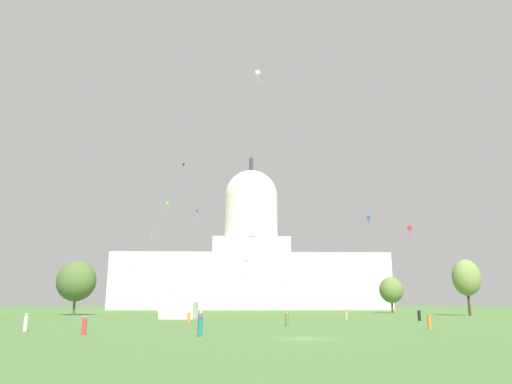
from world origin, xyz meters
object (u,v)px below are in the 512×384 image
Objects in this scene: person_orange_deep_crowd at (429,322)px; person_black_back_right at (419,316)px; person_red_mid_left at (84,327)px; capitol_building at (251,262)px; person_tan_near_tent at (346,315)px; kite_white_high at (258,73)px; kite_lime_mid at (167,204)px; person_grey_edge_east at (201,318)px; person_olive_back_center at (287,320)px; kite_green_high at (173,194)px; kite_red_mid at (410,228)px; tree_east_far at (391,290)px; kite_magenta_high at (254,217)px; kite_yellow_low at (334,274)px; person_purple_front_center at (200,321)px; kite_black_high at (184,164)px; kite_cyan_low at (288,288)px; person_orange_front_left at (189,318)px; person_white_near_tree_east at (26,323)px; tree_west_mid at (76,281)px; tree_east_mid at (466,278)px; kite_violet_mid at (197,211)px; kite_gold_high at (266,167)px; event_tent at (179,300)px; person_teal_aisle_center at (200,327)px; kite_turquoise_low at (128,271)px; kite_orange_mid at (152,233)px; kite_blue_mid at (368,218)px.

person_black_back_right reaches higher than person_orange_deep_crowd.
capitol_building is at bearing 2.45° from person_red_mid_left.
kite_white_high is at bearing 8.49° from person_tan_near_tent.
person_grey_edge_east is at bearing 171.20° from kite_lime_mid.
person_olive_back_center is 138.21m from kite_green_high.
capitol_building is 26.67× the size of kite_red_mid.
kite_magenta_high is (-37.03, 48.98, 29.66)m from tree_east_far.
person_grey_edge_east is at bearing -3.72° from kite_yellow_low.
person_purple_front_center is 80.96m from kite_red_mid.
kite_red_mid is 95.42m from kite_black_high.
person_olive_back_center reaches higher than person_tan_near_tent.
person_purple_front_center is 1.80× the size of kite_cyan_low.
person_orange_front_left is 60.10m from kite_white_high.
person_grey_edge_east is 21.16m from person_white_near_tree_east.
tree_west_mid is at bearing 27.99° from person_red_mid_left.
tree_east_mid is 111.98m from kite_black_high.
kite_violet_mid reaches higher than person_orange_front_left.
kite_gold_high is at bearing 125.21° from tree_east_mid.
event_tent is 4.47× the size of kite_magenta_high.
kite_white_high reaches higher than kite_violet_mid.
person_grey_edge_east is 111.03m from kite_cyan_low.
person_orange_front_left is at bearing -43.24° from person_teal_aisle_center.
person_purple_front_center is 0.62× the size of kite_violet_mid.
kite_red_mid is 4.55× the size of kite_cyan_low.
kite_gold_high is at bearing -84.89° from capitol_building.
kite_cyan_low is (28.51, 84.38, 4.76)m from event_tent.
person_orange_front_left is 7.43m from person_grey_edge_east.
kite_turquoise_low is at bearing 19.26° from person_red_mid_left.
kite_green_high is at bearing 96.46° from person_orange_front_left.
event_tent is 6.44× the size of kite_black_high.
kite_turquoise_low is at bearing -33.92° from person_teal_aisle_center.
kite_orange_mid is at bearing -55.22° from person_black_back_right.
capitol_building is 129.98m from person_tan_near_tent.
person_red_mid_left is (-10.17, 2.15, -0.05)m from person_teal_aisle_center.
person_tan_near_tent is (22.49, 29.85, -0.06)m from person_purple_front_center.
kite_blue_mid is (8.71, 55.96, 25.65)m from person_black_back_right.
tree_east_far is 6.57× the size of kite_magenta_high.
kite_white_high is at bearing -71.92° from kite_orange_mid.
kite_yellow_low is at bearing -78.83° from kite_red_mid.
kite_blue_mid reaches higher than kite_red_mid.
person_purple_front_center is at bearing 30.71° from kite_violet_mid.
kite_white_high is at bearing -148.39° from kite_gold_high.
capitol_building is 54.91m from kite_gold_high.
kite_cyan_low is at bearing -72.86° from capitol_building.
kite_red_mid is 62.60m from kite_cyan_low.
kite_red_mid is (-0.56, -19.31, 14.67)m from tree_east_far.
person_orange_front_left is at bearing -153.53° from kite_gold_high.
kite_green_high is at bearing -41.73° from person_teal_aisle_center.
person_purple_front_center is at bearing -52.43° from kite_magenta_high.
kite_red_mid is 66.27m from kite_gold_high.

